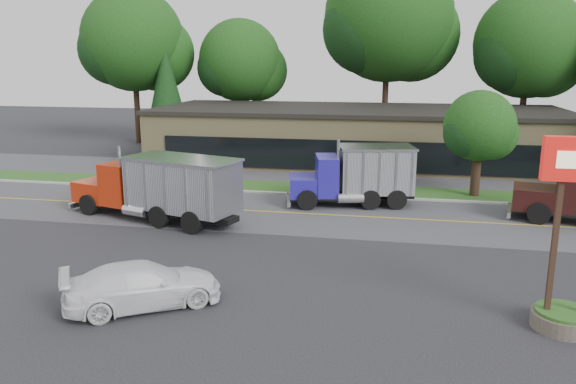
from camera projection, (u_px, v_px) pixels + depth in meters
name	position (u px, v px, depth m)	size (l,w,h in m)	color
ground	(254.00, 274.00, 21.70)	(140.00, 140.00, 0.00)	#37373C
road	(295.00, 213.00, 30.29)	(60.00, 8.00, 0.02)	#525257
center_line	(295.00, 213.00, 30.29)	(60.00, 0.12, 0.01)	gold
curb	(307.00, 195.00, 34.31)	(60.00, 0.30, 0.12)	#9E9E99
grass_verge	(312.00, 189.00, 36.02)	(60.00, 3.40, 0.03)	#21531C
far_parking	(322.00, 174.00, 40.80)	(60.00, 7.00, 0.02)	#525257
strip_mall	(356.00, 136.00, 45.70)	(32.00, 12.00, 4.00)	tan
bilo_sign	(570.00, 266.00, 16.89)	(2.20, 1.90, 5.95)	#6B6054
tree_far_a	(135.00, 45.00, 53.89)	(10.37, 9.76, 14.79)	#382619
tree_far_b	(241.00, 64.00, 54.35)	(8.39, 7.89, 11.97)	#382619
tree_far_c	(390.00, 24.00, 50.94)	(12.38, 11.65, 17.66)	#382619
tree_far_d	(530.00, 49.00, 48.27)	(9.82, 9.25, 14.01)	#382619
evergreen_left	(166.00, 90.00, 52.09)	(4.29, 4.29, 9.75)	#382619
tree_verge	(480.00, 129.00, 33.27)	(4.47, 4.21, 6.38)	#382619
dump_truck_red	(162.00, 186.00, 28.60)	(9.94, 5.29, 3.36)	black
dump_truck_blue	(358.00, 174.00, 31.72)	(7.30, 3.98, 3.36)	black
rally_car	(143.00, 285.00, 18.76)	(2.10, 5.17, 1.50)	white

